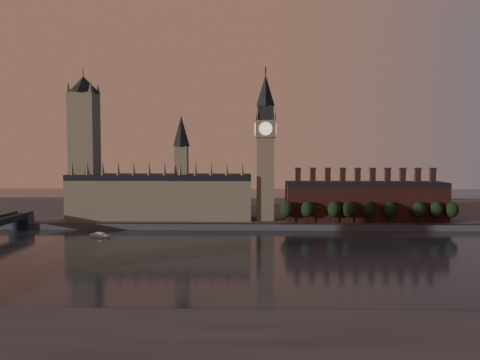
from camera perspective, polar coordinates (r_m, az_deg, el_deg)
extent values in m
plane|color=black|center=(225.18, 1.31, -9.86)|extent=(900.00, 900.00, 0.00)
cube|color=#4E4F54|center=(313.16, 1.34, -5.75)|extent=(900.00, 4.00, 4.00)
cube|color=#4E4F54|center=(402.28, 1.36, -3.73)|extent=(900.00, 180.00, 4.00)
cube|color=#756E53|center=(342.21, -9.60, -2.32)|extent=(130.00, 30.00, 28.00)
cube|color=black|center=(341.02, -9.63, 0.36)|extent=(130.00, 30.00, 4.00)
cube|color=#756E53|center=(338.10, -7.15, 2.05)|extent=(9.00, 9.00, 24.00)
cone|color=black|center=(338.39, -7.18, 5.95)|extent=(12.00, 12.00, 22.00)
cone|color=#756E53|center=(343.71, -19.80, 1.40)|extent=(2.60, 2.60, 10.00)
cone|color=#756E53|center=(339.98, -18.11, 1.41)|extent=(2.60, 2.60, 10.00)
cone|color=#756E53|center=(336.54, -16.39, 1.42)|extent=(2.60, 2.60, 10.00)
cone|color=#756E53|center=(333.42, -14.63, 1.43)|extent=(2.60, 2.60, 10.00)
cone|color=#756E53|center=(330.61, -12.85, 1.44)|extent=(2.60, 2.60, 10.00)
cone|color=#756E53|center=(328.13, -11.03, 1.45)|extent=(2.60, 2.60, 10.00)
cone|color=#756E53|center=(325.99, -9.19, 1.46)|extent=(2.60, 2.60, 10.00)
cone|color=#756E53|center=(324.18, -7.32, 1.46)|extent=(2.60, 2.60, 10.00)
cone|color=#756E53|center=(322.73, -5.44, 1.47)|extent=(2.60, 2.60, 10.00)
cone|color=#756E53|center=(321.62, -3.54, 1.47)|extent=(2.60, 2.60, 10.00)
cone|color=#756E53|center=(320.87, -1.63, 1.47)|extent=(2.60, 2.60, 10.00)
cone|color=#756E53|center=(320.48, 0.28, 1.47)|extent=(2.60, 2.60, 10.00)
cube|color=#756E53|center=(355.28, -18.40, 2.77)|extent=(18.00, 18.00, 90.00)
cone|color=black|center=(358.59, -18.55, 10.95)|extent=(24.00, 24.00, 12.00)
cylinder|color=#232326|center=(359.45, -18.57, 11.89)|extent=(0.50, 0.50, 12.00)
cone|color=#756E53|center=(353.70, -20.24, 10.70)|extent=(3.00, 3.00, 8.00)
cone|color=#756E53|center=(348.21, -17.75, 10.86)|extent=(3.00, 3.00, 8.00)
cone|color=#756E53|center=(368.51, -19.31, 10.41)|extent=(3.00, 3.00, 8.00)
cone|color=#756E53|center=(363.24, -16.90, 10.56)|extent=(3.00, 3.00, 8.00)
cube|color=#756E53|center=(329.90, 3.09, 0.13)|extent=(12.00, 12.00, 58.00)
cube|color=#756E53|center=(329.81, 3.11, 6.21)|extent=(14.00, 14.00, 12.00)
cube|color=#232326|center=(330.55, 3.12, 8.11)|extent=(11.00, 11.00, 10.00)
cone|color=black|center=(332.27, 3.13, 10.86)|extent=(13.00, 13.00, 22.00)
cylinder|color=#232326|center=(334.31, 3.14, 13.16)|extent=(1.00, 1.00, 5.00)
cylinder|color=beige|center=(322.62, 3.15, 6.27)|extent=(9.00, 0.50, 9.00)
cylinder|color=beige|center=(337.00, 3.08, 6.15)|extent=(9.00, 0.50, 9.00)
cylinder|color=beige|center=(329.68, 1.86, 6.21)|extent=(0.50, 9.00, 9.00)
cylinder|color=beige|center=(330.10, 4.37, 6.20)|extent=(0.50, 9.00, 9.00)
cone|color=#756E53|center=(323.78, 1.99, 7.86)|extent=(2.00, 2.00, 6.00)
cone|color=#756E53|center=(324.17, 4.31, 7.85)|extent=(2.00, 2.00, 6.00)
cone|color=#756E53|center=(336.74, 1.97, 7.69)|extent=(2.00, 2.00, 6.00)
cone|color=#756E53|center=(337.11, 4.20, 7.68)|extent=(2.00, 2.00, 6.00)
cube|color=#582621|center=(340.57, 14.96, -2.75)|extent=(110.00, 25.00, 24.00)
cube|color=black|center=(339.44, 14.99, -0.48)|extent=(110.00, 25.00, 3.00)
cube|color=#582621|center=(331.24, 7.08, 0.55)|extent=(3.50, 3.50, 9.00)
cube|color=#232326|center=(331.03, 7.08, 1.42)|extent=(4.20, 4.20, 1.00)
cube|color=#582621|center=(332.43, 8.87, 0.55)|extent=(3.50, 3.50, 9.00)
cube|color=#232326|center=(332.23, 8.88, 1.41)|extent=(4.20, 4.20, 1.00)
cube|color=#582621|center=(333.94, 10.65, 0.54)|extent=(3.50, 3.50, 9.00)
cube|color=#232326|center=(333.74, 10.65, 1.40)|extent=(4.20, 4.20, 1.00)
cube|color=#582621|center=(335.77, 12.40, 0.54)|extent=(3.50, 3.50, 9.00)
cube|color=#232326|center=(335.57, 12.42, 1.39)|extent=(4.20, 4.20, 1.00)
cube|color=#582621|center=(337.92, 14.14, 0.53)|extent=(3.50, 3.50, 9.00)
cube|color=#232326|center=(337.72, 14.16, 1.38)|extent=(4.20, 4.20, 1.00)
cube|color=#582621|center=(340.37, 15.86, 0.53)|extent=(3.50, 3.50, 9.00)
cube|color=#232326|center=(340.17, 15.87, 1.37)|extent=(4.20, 4.20, 1.00)
cube|color=#582621|center=(343.12, 17.55, 0.52)|extent=(3.50, 3.50, 9.00)
cube|color=#232326|center=(342.93, 17.56, 1.35)|extent=(4.20, 4.20, 1.00)
cube|color=#582621|center=(346.16, 19.21, 0.51)|extent=(3.50, 3.50, 9.00)
cube|color=#232326|center=(345.97, 19.23, 1.34)|extent=(4.20, 4.20, 1.00)
cube|color=#582621|center=(349.50, 20.84, 0.50)|extent=(3.50, 3.50, 9.00)
cube|color=#232326|center=(349.31, 20.86, 1.32)|extent=(4.20, 4.20, 1.00)
cube|color=#582621|center=(353.10, 22.44, 0.50)|extent=(3.50, 3.50, 9.00)
cube|color=#232326|center=(352.92, 22.46, 1.31)|extent=(4.20, 4.20, 1.00)
cylinder|color=black|center=(316.90, 5.71, -4.74)|extent=(0.80, 0.80, 6.00)
ellipsoid|color=black|center=(316.05, 5.72, -3.57)|extent=(8.60, 8.60, 10.75)
cylinder|color=black|center=(318.42, 8.20, -4.72)|extent=(0.80, 0.80, 6.00)
ellipsoid|color=black|center=(317.58, 8.21, -3.56)|extent=(8.60, 8.60, 10.75)
cylinder|color=black|center=(322.15, 11.37, -4.66)|extent=(0.80, 0.80, 6.00)
ellipsoid|color=black|center=(321.32, 11.38, -3.51)|extent=(8.60, 8.60, 10.75)
cylinder|color=black|center=(324.02, 13.08, -4.63)|extent=(0.80, 0.80, 6.00)
ellipsoid|color=black|center=(323.20, 13.09, -3.49)|extent=(8.60, 8.60, 10.75)
cylinder|color=black|center=(327.18, 15.25, -4.59)|extent=(0.80, 0.80, 6.00)
ellipsoid|color=black|center=(326.36, 15.27, -3.46)|extent=(8.60, 8.60, 10.75)
cylinder|color=black|center=(330.17, 17.71, -4.56)|extent=(0.80, 0.80, 6.00)
ellipsoid|color=black|center=(329.36, 17.73, -3.44)|extent=(8.60, 8.60, 10.75)
cylinder|color=black|center=(335.10, 20.91, -4.50)|extent=(0.80, 0.80, 6.00)
ellipsoid|color=black|center=(334.30, 20.93, -3.40)|extent=(8.60, 8.60, 10.75)
cylinder|color=black|center=(340.69, 22.75, -4.42)|extent=(0.80, 0.80, 6.00)
ellipsoid|color=black|center=(339.90, 22.77, -3.33)|extent=(8.60, 8.60, 10.75)
cylinder|color=black|center=(344.47, 24.40, -4.37)|extent=(0.80, 0.80, 6.00)
ellipsoid|color=black|center=(343.69, 24.42, -3.30)|extent=(8.60, 8.60, 10.75)
cube|color=#4E4F54|center=(348.92, -25.11, -4.30)|extent=(14.00, 8.00, 6.00)
cylinder|color=#232326|center=(344.91, -25.47, -4.91)|extent=(8.00, 8.00, 7.75)
cube|color=#BEBEBE|center=(301.35, -16.71, -6.49)|extent=(13.26, 8.47, 1.47)
cube|color=#BEBEBE|center=(301.14, -16.71, -6.25)|extent=(6.15, 4.71, 1.10)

